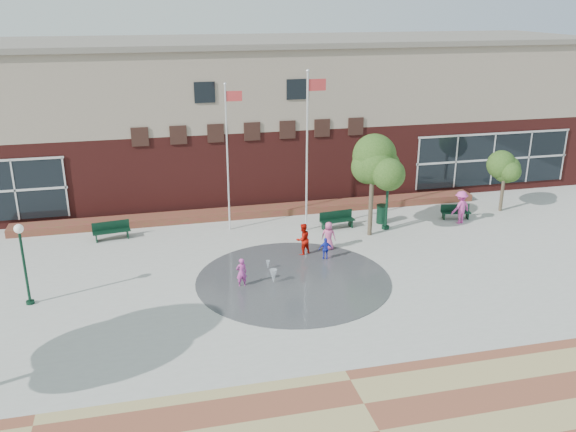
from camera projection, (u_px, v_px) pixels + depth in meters
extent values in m
plane|color=#666056|center=(312.00, 313.00, 23.51)|extent=(120.00, 120.00, 0.00)
cube|color=#A8A8A0|center=(288.00, 271.00, 27.17)|extent=(46.00, 18.00, 0.01)
cube|color=brown|center=(379.00, 431.00, 17.10)|extent=(46.00, 6.00, 0.01)
cylinder|color=#383A3D|center=(293.00, 280.00, 26.25)|extent=(8.40, 8.40, 0.01)
cube|color=#571D1A|center=(239.00, 152.00, 38.78)|extent=(44.00, 10.00, 4.50)
cube|color=gray|center=(237.00, 80.00, 37.26)|extent=(44.00, 10.00, 4.50)
cube|color=slate|center=(236.00, 41.00, 36.49)|extent=(44.40, 10.40, 0.30)
cube|color=black|center=(492.00, 159.00, 37.52)|extent=(10.00, 0.12, 3.19)
cube|color=black|center=(204.00, 92.00, 32.10)|extent=(1.10, 0.10, 1.10)
cube|color=black|center=(296.00, 89.00, 33.20)|extent=(1.10, 0.10, 1.10)
cube|color=maroon|center=(256.00, 215.00, 34.13)|extent=(26.00, 1.20, 0.40)
cylinder|color=silver|center=(227.00, 160.00, 30.75)|extent=(0.09, 0.09, 7.51)
sphere|color=silver|center=(225.00, 84.00, 29.47)|extent=(0.15, 0.15, 0.15)
cube|color=#C33333|center=(234.00, 96.00, 29.74)|extent=(0.82, 0.06, 0.50)
cylinder|color=silver|center=(307.00, 155.00, 30.58)|extent=(0.10, 0.10, 8.13)
sphere|color=silver|center=(308.00, 71.00, 29.19)|extent=(0.17, 0.17, 0.17)
cube|color=#C33333|center=(317.00, 85.00, 29.54)|extent=(0.94, 0.07, 0.57)
cylinder|color=black|center=(25.00, 269.00, 23.70)|extent=(0.11, 0.11, 3.04)
cylinder|color=black|center=(30.00, 302.00, 24.19)|extent=(0.32, 0.32, 0.14)
sphere|color=white|center=(19.00, 229.00, 23.14)|extent=(0.36, 0.36, 0.36)
cylinder|color=black|center=(387.00, 195.00, 31.48)|extent=(0.13, 0.13, 3.77)
cylinder|color=black|center=(385.00, 227.00, 32.08)|extent=(0.40, 0.40, 0.18)
sphere|color=white|center=(390.00, 156.00, 30.78)|extent=(0.44, 0.44, 0.44)
cube|color=black|center=(112.00, 231.00, 30.51)|extent=(1.88, 0.75, 0.06)
cube|color=black|center=(111.00, 226.00, 30.62)|extent=(1.82, 0.30, 0.46)
cube|color=black|center=(337.00, 221.00, 31.97)|extent=(1.89, 0.71, 0.06)
cube|color=black|center=(336.00, 215.00, 32.09)|extent=(1.84, 0.25, 0.46)
cube|color=black|center=(456.00, 212.00, 33.40)|extent=(1.65, 0.73, 0.05)
cube|color=black|center=(455.00, 208.00, 33.51)|extent=(1.57, 0.34, 0.40)
cylinder|color=black|center=(382.00, 215.00, 32.78)|extent=(0.59, 0.59, 0.98)
cylinder|color=black|center=(382.00, 206.00, 32.61)|extent=(0.63, 0.63, 0.06)
cylinder|color=#403528|center=(371.00, 205.00, 30.72)|extent=(0.22, 0.22, 3.29)
cylinder|color=#403528|center=(502.00, 193.00, 34.46)|extent=(0.19, 0.19, 2.21)
cone|color=white|center=(273.00, 284.00, 25.95)|extent=(0.32, 0.32, 0.62)
cone|color=white|center=(268.00, 270.00, 27.29)|extent=(0.18, 0.18, 0.40)
imported|color=#C03D9D|center=(242.00, 273.00, 25.49)|extent=(0.51, 0.37, 1.28)
imported|color=red|center=(303.00, 239.00, 28.65)|extent=(0.92, 0.84, 1.55)
imported|color=#D85690|center=(329.00, 236.00, 29.24)|extent=(0.81, 0.70, 1.41)
imported|color=#1F2FC4|center=(326.00, 249.00, 28.15)|extent=(0.66, 0.35, 1.07)
imported|color=#D844A3|center=(461.00, 207.00, 32.62)|extent=(1.31, 0.98, 1.81)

